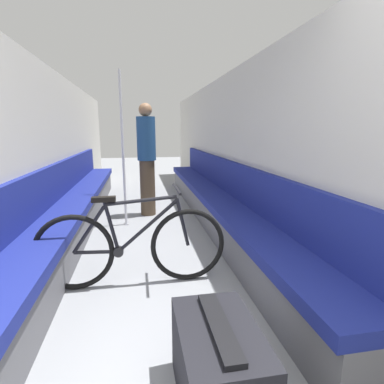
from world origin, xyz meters
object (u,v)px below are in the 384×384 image
(bench_seat_row_left, at_px, (73,210))
(bench_seat_row_right, at_px, (216,204))
(bicycle, at_px, (132,246))
(passenger_standing, at_px, (147,158))
(grab_pole_near, at_px, (123,153))
(luggage_bag, at_px, (218,366))

(bench_seat_row_left, height_order, bench_seat_row_right, same)
(bicycle, height_order, passenger_standing, passenger_standing)
(bicycle, bearing_deg, grab_pole_near, 79.22)
(bench_seat_row_left, bearing_deg, passenger_standing, 34.02)
(bench_seat_row_left, relative_size, luggage_bag, 9.94)
(grab_pole_near, bearing_deg, bench_seat_row_left, -163.65)
(bench_seat_row_left, height_order, grab_pole_near, grab_pole_near)
(grab_pole_near, relative_size, passenger_standing, 1.22)
(passenger_standing, height_order, luggage_bag, passenger_standing)
(bicycle, distance_m, passenger_standing, 2.41)
(grab_pole_near, bearing_deg, bicycle, -85.93)
(bench_seat_row_left, relative_size, bench_seat_row_right, 1.00)
(passenger_standing, distance_m, luggage_bag, 3.75)
(bench_seat_row_left, distance_m, luggage_bag, 3.22)
(bench_seat_row_right, relative_size, luggage_bag, 9.94)
(grab_pole_near, xyz_separation_m, luggage_bag, (0.57, -3.17, -0.85))
(grab_pole_near, height_order, passenger_standing, grab_pole_near)
(bench_seat_row_left, xyz_separation_m, bicycle, (0.83, -1.63, 0.06))
(luggage_bag, bearing_deg, bench_seat_row_right, 75.41)
(bench_seat_row_left, xyz_separation_m, passenger_standing, (1.05, 0.71, 0.63))
(bench_seat_row_left, height_order, luggage_bag, bench_seat_row_left)
(grab_pole_near, bearing_deg, bench_seat_row_right, -8.70)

